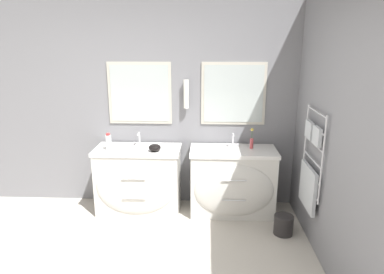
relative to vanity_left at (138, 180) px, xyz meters
name	(u,v)px	position (x,y,z in m)	size (l,w,h in m)	color
wall_back	(155,105)	(0.18, 0.34, 0.88)	(5.20, 0.14, 2.60)	slate
wall_right	(333,132)	(2.00, -0.86, 0.87)	(0.13, 4.23, 2.60)	slate
vanity_left	(138,180)	(0.00, 0.00, 0.00)	(1.05, 0.56, 0.83)	silver
vanity_right	(233,181)	(1.17, 0.00, 0.00)	(1.05, 0.56, 0.83)	silver
faucet_left	(139,139)	(0.00, 0.15, 0.48)	(0.17, 0.11, 0.17)	silver
faucet_right	(233,140)	(1.17, 0.15, 0.48)	(0.17, 0.11, 0.17)	silver
toiletry_bottle	(109,142)	(-0.33, -0.05, 0.50)	(0.07, 0.07, 0.21)	silver
amenity_bowl	(155,148)	(0.23, -0.08, 0.45)	(0.15, 0.15, 0.09)	black
flower_vase	(252,141)	(1.40, 0.09, 0.50)	(0.04, 0.04, 0.25)	#CC4C51
soap_dish	(207,151)	(0.86, -0.11, 0.42)	(0.09, 0.06, 0.04)	white
waste_bin	(283,224)	(1.72, -0.47, -0.31)	(0.22, 0.22, 0.22)	#282626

